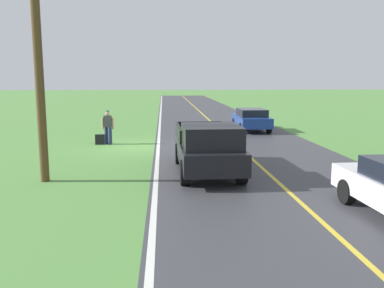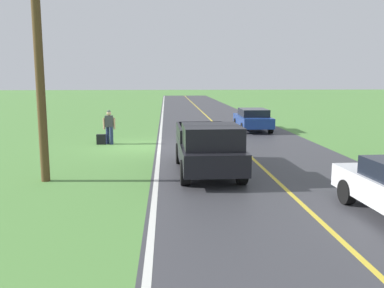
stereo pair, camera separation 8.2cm
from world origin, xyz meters
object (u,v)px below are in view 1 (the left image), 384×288
at_px(hitchhiker_walking, 108,125).
at_px(suitcase_carried, 100,139).
at_px(sedan_near_oncoming, 251,119).
at_px(utility_pole_roadside, 38,52).
at_px(pickup_truck_passing, 208,147).

bearing_deg(hitchhiker_walking, suitcase_carried, 11.79).
relative_size(suitcase_carried, sedan_near_oncoming, 0.12).
bearing_deg(utility_pole_roadside, hitchhiker_walking, -98.02).
xyz_separation_m(hitchhiker_walking, pickup_truck_passing, (-4.35, 6.92, -0.01)).
bearing_deg(sedan_near_oncoming, hitchhiker_walking, 30.25).
xyz_separation_m(suitcase_carried, pickup_truck_passing, (-4.77, 6.83, 0.71)).
relative_size(suitcase_carried, utility_pole_roadside, 0.06).
height_order(sedan_near_oncoming, utility_pole_roadside, utility_pole_roadside).
relative_size(hitchhiker_walking, sedan_near_oncoming, 0.39).
bearing_deg(sedan_near_oncoming, suitcase_carried, 29.49).
distance_m(suitcase_carried, pickup_truck_passing, 8.36).
bearing_deg(hitchhiker_walking, sedan_near_oncoming, -149.75).
bearing_deg(pickup_truck_passing, sedan_near_oncoming, -109.06).
distance_m(hitchhiker_walking, utility_pole_roadside, 8.27).
bearing_deg(utility_pole_roadside, suitcase_carried, -94.95).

